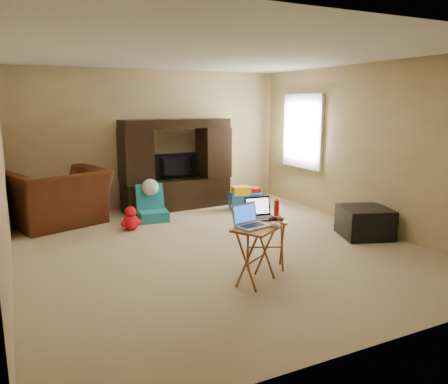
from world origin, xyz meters
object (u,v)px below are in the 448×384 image
plush_toy (131,218)px  mouse_left (275,225)px  tray_table_left (256,255)px  water_bottle (277,208)px  recliner (58,198)px  laptop_left (253,216)px  push_toy (246,197)px  child_rocker (153,203)px  ottoman (365,222)px  mouse_right (281,218)px  entertainment_center (176,164)px  tray_table_right (265,244)px  laptop_right (262,209)px  television (177,167)px

plush_toy → mouse_left: bearing=-71.3°
tray_table_left → water_bottle: bearing=7.0°
recliner → laptop_left: size_ratio=4.17×
push_toy → child_rocker: bearing=-165.2°
ottoman → child_rocker: bearing=138.9°
child_rocker → water_bottle: (0.75, -2.54, 0.39)m
mouse_right → water_bottle: water_bottle is taller
entertainment_center → tray_table_right: 3.31m
recliner → laptop_right: (1.93, -3.02, 0.28)m
television → laptop_right: 3.21m
push_toy → tray_table_right: tray_table_right is taller
mouse_right → ottoman: bearing=16.9°
child_rocker → laptop_right: bearing=-72.2°
ottoman → laptop_right: 2.10m
entertainment_center → recliner: (-2.07, -0.23, -0.37)m
laptop_left → recliner: bearing=103.9°
child_rocker → mouse_left: bearing=-75.3°
laptop_right → water_bottle: size_ratio=1.70×
push_toy → mouse_right: 2.99m
plush_toy → ottoman: size_ratio=0.56×
recliner → mouse_left: (1.85, -3.45, 0.21)m
water_bottle → child_rocker: bearing=106.5°
laptop_left → laptop_right: bearing=34.6°
ottoman → mouse_left: (-2.08, -0.83, 0.43)m
tray_table_left → recliner: bearing=84.5°
television → mouse_right: 3.35m
laptop_left → mouse_left: 0.26m
ottoman → water_bottle: 1.85m
recliner → entertainment_center: bearing=167.4°
tray_table_left → mouse_right: mouse_right is taller
child_rocker → laptop_left: laptop_left is taller
plush_toy → push_toy: size_ratio=0.64×
recliner → ottoman: size_ratio=2.03×
tray_table_right → laptop_right: bearing=178.3°
entertainment_center → tray_table_left: bearing=-100.5°
water_bottle → recliner: bearing=126.2°
ottoman → laptop_left: laptop_left is taller
push_toy → water_bottle: size_ratio=3.19×
ottoman → tray_table_right: 2.00m
laptop_right → mouse_left: size_ratio=2.47×
child_rocker → tray_table_right: 2.67m
recliner → child_rocker: (1.42, -0.43, -0.14)m
tray_table_right → mouse_right: 0.37m
water_bottle → entertainment_center: bearing=91.7°
plush_toy → push_toy: push_toy is taller
tray_table_right → recliner: bearing=147.8°
push_toy → water_bottle: (-1.00, -2.57, 0.47)m
mouse_right → entertainment_center: bearing=90.5°
push_toy → mouse_left: mouse_left is taller
recliner → tray_table_right: size_ratio=2.28×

